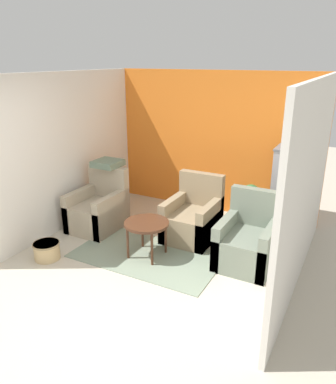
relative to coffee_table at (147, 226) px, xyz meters
name	(u,v)px	position (x,y,z in m)	size (l,w,h in m)	color
ground_plane	(97,310)	(0.13, -1.32, -0.47)	(20.00, 20.00, 0.00)	beige
wall_back_accent	(214,143)	(0.13, 2.12, 0.77)	(3.77, 0.06, 2.48)	orange
wall_left	(66,152)	(-1.72, 0.39, 0.77)	(0.06, 3.41, 2.48)	silver
wall_right	(308,187)	(1.98, 0.39, 0.77)	(0.06, 3.41, 2.48)	silver
area_rug	(147,255)	(0.00, 0.00, -0.46)	(2.07, 1.16, 0.01)	gray
coffee_table	(147,226)	(0.00, 0.00, 0.00)	(0.63, 0.63, 0.53)	#472819
armchair_left	(98,210)	(-1.20, 0.45, -0.16)	(0.72, 0.86, 0.98)	tan
armchair_right	(248,243)	(1.31, 0.48, -0.16)	(0.72, 0.86, 0.98)	slate
armchair_middle	(193,219)	(0.33, 0.83, -0.16)	(0.72, 0.86, 0.98)	#8E7A5B
birdcage	(288,193)	(1.58, 1.63, 0.23)	(0.52, 0.52, 1.41)	slate
parrot	(295,140)	(1.58, 1.64, 1.06)	(0.12, 0.22, 0.27)	green
potted_plant	(250,201)	(0.97, 1.69, -0.03)	(0.33, 0.30, 0.72)	#66605B
wicker_basket	(47,250)	(-1.21, -0.72, -0.34)	(0.37, 0.37, 0.24)	tan
throw_pillow	(108,163)	(-1.20, 0.77, 0.56)	(0.42, 0.42, 0.10)	slate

